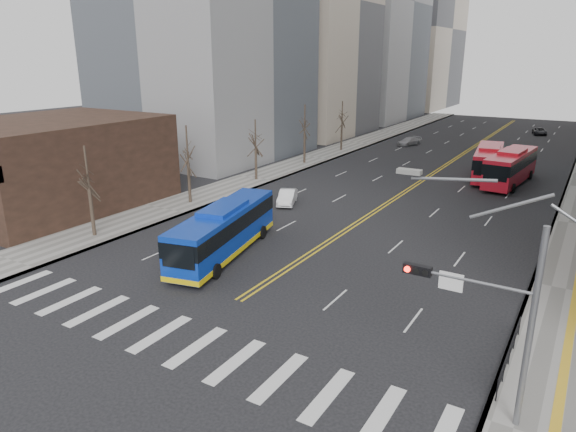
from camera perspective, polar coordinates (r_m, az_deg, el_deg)
The scene contains 15 objects.
ground at distance 26.56m, azimuth -12.15°, elevation -13.34°, with size 220.00×220.00×0.00m, color black.
sidewalk_left at distance 70.68m, azimuth 3.08°, elevation 6.49°, with size 5.00×130.00×0.15m, color slate.
crosswalk at distance 26.55m, azimuth -12.15°, elevation -13.33°, with size 26.70×4.00×0.01m.
centerline at distance 74.27m, azimuth 18.20°, elevation 6.12°, with size 0.55×100.00×0.01m.
storefront at distance 51.62m, azimuth -24.69°, elevation 5.31°, with size 14.00×18.00×8.00m.
signal_mast at distance 20.28m, azimuth 21.58°, elevation -8.84°, with size 5.37×0.37×9.39m.
pedestrian_railing at distance 25.61m, azimuth 23.44°, elevation -13.60°, with size 0.06×6.06×1.02m.
street_trees at distance 56.55m, azimuth 6.50°, elevation 8.60°, with size 35.20×47.20×7.60m.
blue_bus at distance 35.93m, azimuth -7.11°, elevation -1.46°, with size 5.16×12.57×3.57m.
red_bus_near at distance 60.70m, azimuth 23.52°, elevation 5.20°, with size 3.85×12.13×3.76m.
red_bus_far at distance 62.90m, azimuth 21.39°, elevation 5.80°, with size 4.23×11.95×3.70m.
car_white at distance 48.32m, azimuth -0.09°, elevation 2.12°, with size 1.44×4.13×1.36m, color white.
car_dark_mid at distance 59.46m, azimuth 21.93°, elevation 3.74°, with size 1.55×3.86×1.32m, color black.
car_silver at distance 83.14m, azimuth 13.28°, elevation 8.09°, with size 1.76×4.32×1.25m, color #A7A7AC.
car_dark_far at distance 102.42m, azimuth 26.17°, elevation 8.45°, with size 2.00×4.34×1.21m, color black.
Camera 1 is at (16.20, -16.23, 13.39)m, focal length 32.00 mm.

